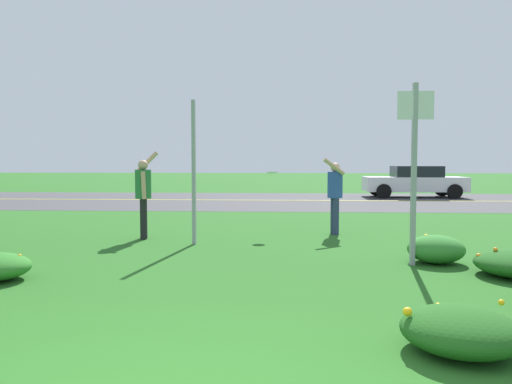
# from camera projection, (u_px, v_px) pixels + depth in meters

# --- Properties ---
(ground_plane) EXTENTS (120.00, 120.00, 0.00)m
(ground_plane) POSITION_uv_depth(u_px,v_px,m) (250.00, 229.00, 12.07)
(ground_plane) COLOR #26601E
(highway_strip) EXTENTS (120.00, 9.71, 0.01)m
(highway_strip) POSITION_uv_depth(u_px,v_px,m) (265.00, 200.00, 21.08)
(highway_strip) COLOR #424244
(highway_strip) RESTS_ON ground
(highway_center_stripe) EXTENTS (120.00, 0.16, 0.00)m
(highway_center_stripe) POSITION_uv_depth(u_px,v_px,m) (265.00, 200.00, 21.08)
(highway_center_stripe) COLOR yellow
(highway_center_stripe) RESTS_ON ground
(daylily_clump_mid_center) EXTENTS (1.03, 1.02, 0.41)m
(daylily_clump_mid_center) POSITION_uv_depth(u_px,v_px,m) (461.00, 330.00, 4.28)
(daylily_clump_mid_center) COLOR #1E5619
(daylily_clump_mid_center) RESTS_ON ground
(daylily_clump_mid_right) EXTENTS (0.92, 0.87, 0.46)m
(daylily_clump_mid_right) POSITION_uv_depth(u_px,v_px,m) (436.00, 249.00, 8.04)
(daylily_clump_mid_right) COLOR #337F2D
(daylily_clump_mid_right) RESTS_ON ground
(sign_post_near_path) EXTENTS (0.07, 0.10, 2.87)m
(sign_post_near_path) POSITION_uv_depth(u_px,v_px,m) (194.00, 173.00, 9.82)
(sign_post_near_path) COLOR #93969B
(sign_post_near_path) RESTS_ON ground
(sign_post_by_roadside) EXTENTS (0.56, 0.10, 2.88)m
(sign_post_by_roadside) POSITION_uv_depth(u_px,v_px,m) (414.00, 156.00, 7.79)
(sign_post_by_roadside) COLOR #93969B
(sign_post_by_roadside) RESTS_ON ground
(person_thrower_green_shirt) EXTENTS (0.48, 0.55, 1.88)m
(person_thrower_green_shirt) POSITION_uv_depth(u_px,v_px,m) (143.00, 191.00, 10.54)
(person_thrower_green_shirt) COLOR #287038
(person_thrower_green_shirt) RESTS_ON ground
(person_catcher_blue_shirt) EXTENTS (0.51, 0.55, 1.74)m
(person_catcher_blue_shirt) POSITION_uv_depth(u_px,v_px,m) (335.00, 191.00, 11.20)
(person_catcher_blue_shirt) COLOR #2D4C9E
(person_catcher_blue_shirt) RESTS_ON ground
(frisbee_white) EXTENTS (0.25, 0.25, 0.05)m
(frisbee_white) POSITION_uv_depth(u_px,v_px,m) (272.00, 173.00, 11.15)
(frisbee_white) COLOR white
(car_white_center_left) EXTENTS (4.50, 2.00, 1.45)m
(car_white_center_left) POSITION_uv_depth(u_px,v_px,m) (414.00, 181.00, 22.82)
(car_white_center_left) COLOR silver
(car_white_center_left) RESTS_ON ground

